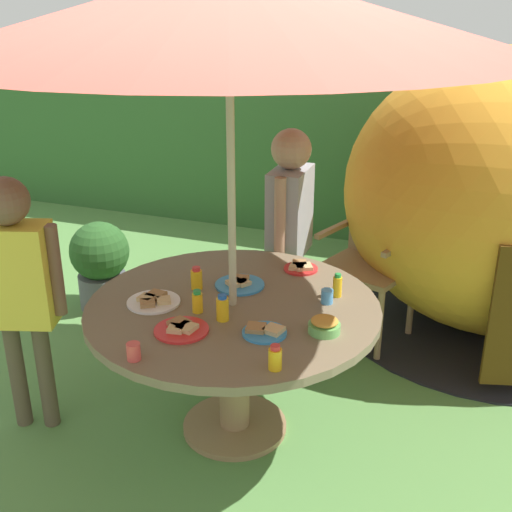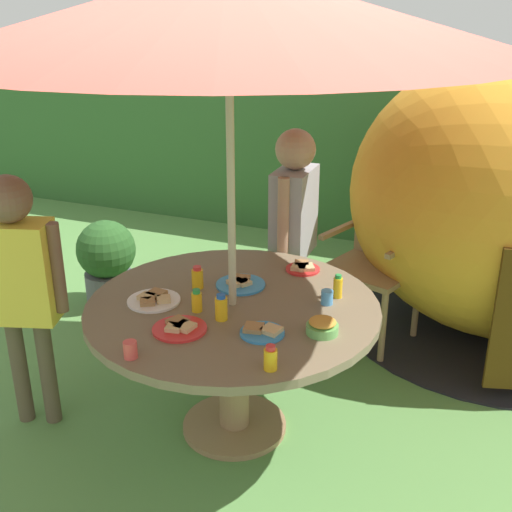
{
  "view_description": "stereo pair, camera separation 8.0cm",
  "coord_description": "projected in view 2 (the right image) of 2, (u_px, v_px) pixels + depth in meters",
  "views": [
    {
      "loc": [
        1.04,
        -2.5,
        2.06
      ],
      "look_at": [
        0.08,
        0.09,
        0.93
      ],
      "focal_mm": 44.96,
      "sensor_mm": 36.0,
      "label": 1
    },
    {
      "loc": [
        1.12,
        -2.47,
        2.06
      ],
      "look_at": [
        0.08,
        0.09,
        0.93
      ],
      "focal_mm": 44.96,
      "sensor_mm": 36.0,
      "label": 2
    }
  ],
  "objects": [
    {
      "name": "cup_far",
      "position": [
        130.0,
        350.0,
        2.56
      ],
      "size": [
        0.06,
        0.06,
        0.07
      ],
      "primitive_type": "cylinder",
      "color": "#E04C47",
      "rests_on": "garden_table"
    },
    {
      "name": "ground_plane",
      "position": [
        235.0,
        429.0,
        3.29
      ],
      "size": [
        10.0,
        10.0,
        0.02
      ],
      "primitive_type": "cube",
      "color": "#548442"
    },
    {
      "name": "wooden_chair",
      "position": [
        379.0,
        252.0,
        4.01
      ],
      "size": [
        0.62,
        0.59,
        0.99
      ],
      "rotation": [
        0.0,
        0.0,
        -0.34
      ],
      "color": "#93704C",
      "rests_on": "ground_plane"
    },
    {
      "name": "hedge_backdrop",
      "position": [
        378.0,
        144.0,
        5.74
      ],
      "size": [
        9.0,
        0.7,
        1.64
      ],
      "primitive_type": "cube",
      "color": "#33602D",
      "rests_on": "ground_plane"
    },
    {
      "name": "snack_bowl",
      "position": [
        322.0,
        326.0,
        2.75
      ],
      "size": [
        0.14,
        0.14,
        0.07
      ],
      "color": "#66B259",
      "rests_on": "garden_table"
    },
    {
      "name": "plate_center_front",
      "position": [
        303.0,
        268.0,
        3.39
      ],
      "size": [
        0.18,
        0.18,
        0.03
      ],
      "color": "red",
      "rests_on": "garden_table"
    },
    {
      "name": "patio_umbrella",
      "position": [
        228.0,
        8.0,
        2.53
      ],
      "size": [
        2.44,
        2.44,
        2.18
      ],
      "color": "#B7AD8C",
      "rests_on": "ground_plane"
    },
    {
      "name": "juice_bottle_front_edge",
      "position": [
        338.0,
        287.0,
        3.07
      ],
      "size": [
        0.04,
        0.04,
        0.12
      ],
      "color": "yellow",
      "rests_on": "garden_table"
    },
    {
      "name": "plate_near_right",
      "position": [
        180.0,
        328.0,
        2.78
      ],
      "size": [
        0.24,
        0.24,
        0.03
      ],
      "color": "red",
      "rests_on": "garden_table"
    },
    {
      "name": "juice_bottle_far_right",
      "position": [
        197.0,
        301.0,
        2.93
      ],
      "size": [
        0.05,
        0.05,
        0.11
      ],
      "color": "yellow",
      "rests_on": "garden_table"
    },
    {
      "name": "child_in_yellow_shirt",
      "position": [
        19.0,
        272.0,
        3.04
      ],
      "size": [
        0.43,
        0.28,
        1.31
      ],
      "rotation": [
        0.0,
        0.0,
        0.31
      ],
      "color": "brown",
      "rests_on": "ground_plane"
    },
    {
      "name": "child_in_grey_shirt",
      "position": [
        294.0,
        213.0,
        3.76
      ],
      "size": [
        0.23,
        0.46,
        1.37
      ],
      "rotation": [
        0.0,
        0.0,
        -1.55
      ],
      "color": "brown",
      "rests_on": "ground_plane"
    },
    {
      "name": "garden_table",
      "position": [
        233.0,
        328.0,
        3.07
      ],
      "size": [
        1.39,
        1.39,
        0.71
      ],
      "color": "#93704C",
      "rests_on": "ground_plane"
    },
    {
      "name": "plate_near_left",
      "position": [
        240.0,
        283.0,
        3.21
      ],
      "size": [
        0.25,
        0.25,
        0.03
      ],
      "color": "#338CD8",
      "rests_on": "garden_table"
    },
    {
      "name": "juice_bottle_center_back",
      "position": [
        221.0,
        308.0,
        2.86
      ],
      "size": [
        0.06,
        0.06,
        0.12
      ],
      "color": "yellow",
      "rests_on": "garden_table"
    },
    {
      "name": "potted_plant",
      "position": [
        107.0,
        260.0,
        4.48
      ],
      "size": [
        0.41,
        0.41,
        0.63
      ],
      "color": "#595960",
      "rests_on": "ground_plane"
    },
    {
      "name": "juice_bottle_back_edge",
      "position": [
        271.0,
        358.0,
        2.48
      ],
      "size": [
        0.05,
        0.05,
        0.11
      ],
      "color": "yellow",
      "rests_on": "garden_table"
    },
    {
      "name": "plate_mid_right",
      "position": [
        262.0,
        331.0,
        2.75
      ],
      "size": [
        0.19,
        0.19,
        0.03
      ],
      "color": "#338CD8",
      "rests_on": "garden_table"
    },
    {
      "name": "cup_near",
      "position": [
        327.0,
        297.0,
        3.01
      ],
      "size": [
        0.06,
        0.06,
        0.07
      ],
      "primitive_type": "cylinder",
      "color": "#4C99D8",
      "rests_on": "garden_table"
    },
    {
      "name": "plate_mid_left",
      "position": [
        154.0,
        299.0,
        3.04
      ],
      "size": [
        0.25,
        0.25,
        0.03
      ],
      "color": "white",
      "rests_on": "garden_table"
    },
    {
      "name": "juice_bottle_far_left",
      "position": [
        197.0,
        278.0,
        3.17
      ],
      "size": [
        0.06,
        0.06,
        0.11
      ],
      "color": "yellow",
      "rests_on": "garden_table"
    }
  ]
}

